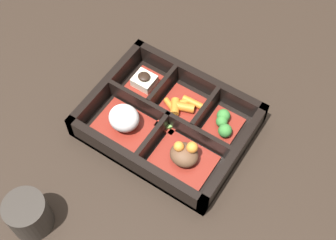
# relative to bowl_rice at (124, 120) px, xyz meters

# --- Properties ---
(ground_plane) EXTENTS (3.00, 3.00, 0.00)m
(ground_plane) POSITION_rel_bowl_rice_xyz_m (-0.06, -0.04, -0.03)
(ground_plane) COLOR black
(bento_base) EXTENTS (0.27, 0.22, 0.01)m
(bento_base) POSITION_rel_bowl_rice_xyz_m (-0.06, -0.04, -0.03)
(bento_base) COLOR black
(bento_base) RESTS_ON ground_plane
(bento_rim) EXTENTS (0.27, 0.22, 0.05)m
(bento_rim) POSITION_rel_bowl_rice_xyz_m (-0.06, -0.05, -0.01)
(bento_rim) COLOR black
(bento_rim) RESTS_ON ground_plane
(bowl_stew) EXTENTS (0.10, 0.07, 0.05)m
(bowl_stew) POSITION_rel_bowl_rice_xyz_m (-0.12, -0.00, -0.00)
(bowl_stew) COLOR maroon
(bowl_stew) RESTS_ON bento_base
(bowl_rice) EXTENTS (0.10, 0.07, 0.05)m
(bowl_rice) POSITION_rel_bowl_rice_xyz_m (0.00, 0.00, 0.00)
(bowl_rice) COLOR maroon
(bowl_rice) RESTS_ON bento_base
(bowl_greens) EXTENTS (0.06, 0.07, 0.03)m
(bowl_greens) POSITION_rel_bowl_rice_xyz_m (-0.14, -0.09, -0.01)
(bowl_greens) COLOR maroon
(bowl_greens) RESTS_ON bento_base
(bowl_carrots) EXTENTS (0.07, 0.07, 0.02)m
(bowl_carrots) POSITION_rel_bowl_rice_xyz_m (-0.06, -0.09, -0.01)
(bowl_carrots) COLOR maroon
(bowl_carrots) RESTS_ON bento_base
(bowl_tofu) EXTENTS (0.06, 0.07, 0.03)m
(bowl_tofu) POSITION_rel_bowl_rice_xyz_m (0.02, -0.09, -0.01)
(bowl_tofu) COLOR maroon
(bowl_tofu) RESTS_ON bento_base
(bowl_pickles) EXTENTS (0.04, 0.04, 0.01)m
(bowl_pickles) POSITION_rel_bowl_rice_xyz_m (-0.06, -0.05, -0.02)
(bowl_pickles) COLOR maroon
(bowl_pickles) RESTS_ON bento_base
(tea_cup) EXTENTS (0.06, 0.06, 0.07)m
(tea_cup) POSITION_rel_bowl_rice_xyz_m (0.02, 0.22, 0.00)
(tea_cup) COLOR #2D2823
(tea_cup) RESTS_ON ground_plane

